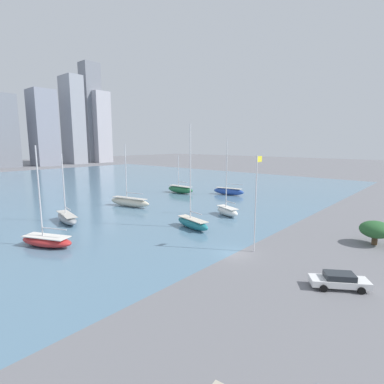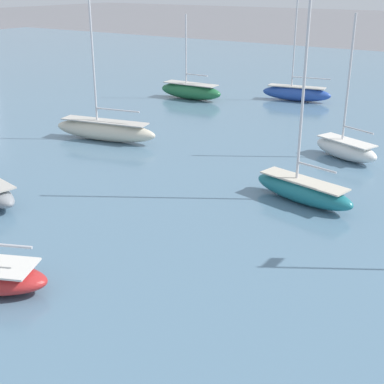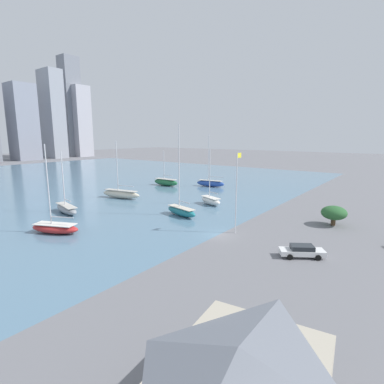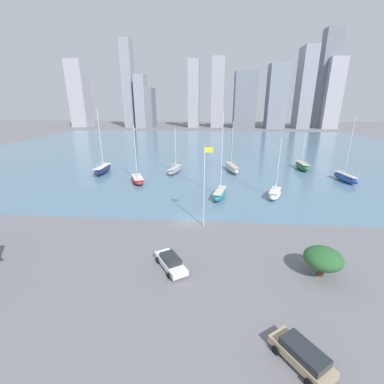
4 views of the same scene
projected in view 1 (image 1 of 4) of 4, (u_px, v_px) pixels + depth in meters
The scene contains 12 objects.
ground_plane at pixel (234, 254), 36.60m from camera, with size 500.00×500.00×0.00m, color slate.
harbor_water at pixel (19, 192), 82.05m from camera, with size 180.00×140.00×0.00m.
flag_pole at pixel (256, 201), 36.31m from camera, with size 1.24×0.14×11.98m.
yard_shrub at pixel (376, 230), 39.60m from camera, with size 3.93×3.93×3.19m.
sailboat_teal at pixel (192, 222), 47.32m from camera, with size 3.49×7.72×16.25m.
sailboat_cream at pixel (130, 202), 63.69m from camera, with size 4.06×10.42×13.15m.
sailboat_white at pixel (227, 211), 55.76m from camera, with size 4.14×6.38×11.54m.
sailboat_blue at pixel (229, 191), 78.16m from camera, with size 3.28×8.62×14.84m.
sailboat_red at pixel (47, 240), 39.06m from camera, with size 5.43×7.94×13.09m.
sailboat_green at pixel (180, 189), 80.81m from camera, with size 2.63×8.58×10.11m.
sailboat_gray at pixel (67, 218), 50.77m from camera, with size 3.84×8.75×11.59m.
parked_sedan_white at pixel (339, 280), 27.77m from camera, with size 4.37×5.33×1.49m.
Camera 1 is at (-29.67, -19.08, 13.37)m, focal length 28.00 mm.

